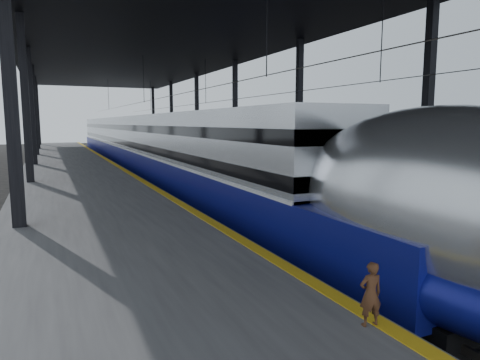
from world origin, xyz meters
TOP-DOWN VIEW (x-y plane):
  - ground at (0.00, 0.00)m, footprint 160.00×160.00m
  - platform at (-3.50, 20.00)m, footprint 6.00×80.00m
  - yellow_strip at (-0.70, 20.00)m, footprint 0.30×80.00m
  - rails at (4.50, 20.00)m, footprint 6.52×80.00m
  - canopy at (1.90, 20.00)m, footprint 18.00×75.00m
  - tgv_train at (2.00, 25.19)m, footprint 3.06×65.20m
  - second_train at (7.00, 34.05)m, footprint 2.76×56.05m
  - child at (-0.90, -3.72)m, footprint 0.38×0.28m

SIDE VIEW (x-z plane):
  - ground at x=0.00m, z-range 0.00..0.00m
  - rails at x=4.50m, z-range 0.00..0.16m
  - platform at x=-3.50m, z-range 0.00..1.00m
  - yellow_strip at x=-0.70m, z-range 1.00..1.01m
  - child at x=-0.90m, z-range 1.00..1.95m
  - second_train at x=7.00m, z-range 0.02..3.82m
  - tgv_train at x=2.00m, z-range -0.14..4.24m
  - canopy at x=1.90m, z-range 4.38..13.85m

